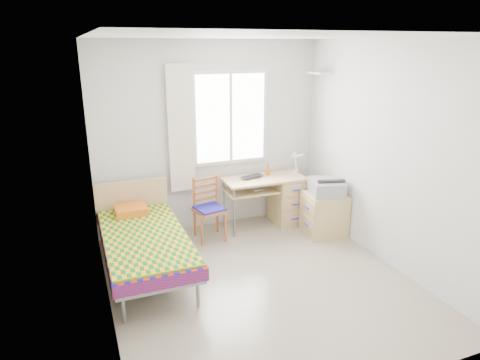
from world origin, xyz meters
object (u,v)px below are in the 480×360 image
at_px(bed, 144,238).
at_px(chair, 209,204).
at_px(printer, 326,187).
at_px(cabinet, 324,214).
at_px(desk, 283,197).

distance_m(bed, chair, 1.14).
bearing_deg(printer, bed, -161.73).
bearing_deg(bed, chair, 31.10).
height_order(chair, printer, chair).
relative_size(cabinet, printer, 1.03).
bearing_deg(chair, cabinet, -28.98).
distance_m(cabinet, printer, 0.40).
bearing_deg(chair, bed, -160.46).
distance_m(desk, cabinet, 0.68).
bearing_deg(printer, cabinet, 162.65).
bearing_deg(desk, printer, -57.04).
xyz_separation_m(bed, chair, (0.97, 0.58, 0.07)).
relative_size(desk, chair, 1.37).
xyz_separation_m(cabinet, printer, (0.01, -0.01, 0.40)).
distance_m(bed, desk, 2.24).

